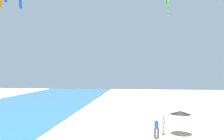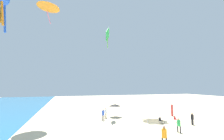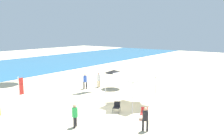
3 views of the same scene
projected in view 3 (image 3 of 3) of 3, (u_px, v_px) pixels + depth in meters
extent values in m
cube|color=beige|center=(107.00, 113.00, 18.70)|extent=(120.00, 120.00, 0.10)
cylinder|color=#B7B7BC|center=(133.00, 98.00, 18.22)|extent=(0.07, 0.07, 2.46)
cylinder|color=#B7B7BC|center=(155.00, 91.00, 20.54)|extent=(0.07, 0.07, 2.46)
cylinder|color=#B7B7BC|center=(106.00, 92.00, 20.20)|extent=(0.07, 0.07, 2.46)
cylinder|color=#B7B7BC|center=(129.00, 85.00, 22.52)|extent=(0.07, 0.07, 2.46)
cube|color=silver|center=(131.00, 77.00, 20.16)|extent=(3.58, 3.34, 0.10)
pyramid|color=silver|center=(131.00, 73.00, 20.11)|extent=(3.51, 3.28, 0.50)
cylinder|color=silver|center=(114.00, 79.00, 26.27)|extent=(0.07, 0.06, 2.11)
cone|color=black|center=(114.00, 71.00, 26.13)|extent=(2.07, 2.06, 0.38)
cylinder|color=black|center=(140.00, 118.00, 17.06)|extent=(0.02, 0.02, 0.40)
cylinder|color=black|center=(147.00, 118.00, 16.92)|extent=(0.02, 0.02, 0.40)
cylinder|color=black|center=(141.00, 115.00, 17.55)|extent=(0.02, 0.02, 0.40)
cylinder|color=black|center=(148.00, 116.00, 17.41)|extent=(0.02, 0.02, 0.40)
cube|color=red|center=(144.00, 114.00, 17.20)|extent=(0.67, 0.67, 0.03)
cube|color=red|center=(144.00, 110.00, 17.44)|extent=(0.30, 0.51, 0.41)
cylinder|color=black|center=(112.00, 111.00, 18.48)|extent=(0.02, 0.02, 0.40)
cylinder|color=black|center=(119.00, 111.00, 18.37)|extent=(0.02, 0.02, 0.40)
cylinder|color=black|center=(114.00, 109.00, 18.98)|extent=(0.02, 0.02, 0.40)
cylinder|color=black|center=(120.00, 109.00, 18.88)|extent=(0.02, 0.02, 0.40)
cube|color=black|center=(116.00, 108.00, 18.65)|extent=(0.69, 0.69, 0.03)
cube|color=black|center=(117.00, 104.00, 18.89)|extent=(0.33, 0.50, 0.41)
cylinder|color=silver|center=(20.00, 104.00, 15.18)|extent=(0.06, 0.06, 3.53)
cube|color=red|center=(21.00, 86.00, 15.13)|extent=(0.30, 0.02, 1.10)
cylinder|color=#C6B28C|center=(100.00, 84.00, 27.08)|extent=(0.15, 0.15, 0.79)
cylinder|color=#C6B28C|center=(98.00, 84.00, 26.82)|extent=(0.15, 0.15, 0.79)
cylinder|color=white|center=(99.00, 78.00, 26.83)|extent=(0.41, 0.41, 0.69)
sphere|color=beige|center=(99.00, 73.00, 26.75)|extent=(0.26, 0.26, 0.26)
cylinder|color=black|center=(86.00, 85.00, 26.24)|extent=(0.15, 0.15, 0.78)
cylinder|color=black|center=(84.00, 85.00, 26.35)|extent=(0.15, 0.15, 0.78)
cylinder|color=blue|center=(85.00, 79.00, 26.18)|extent=(0.40, 0.40, 0.67)
sphere|color=beige|center=(85.00, 75.00, 26.10)|extent=(0.25, 0.25, 0.25)
cylinder|color=black|center=(74.00, 123.00, 15.67)|extent=(0.14, 0.14, 0.73)
cylinder|color=black|center=(76.00, 121.00, 15.94)|extent=(0.14, 0.14, 0.73)
cylinder|color=green|center=(75.00, 112.00, 15.69)|extent=(0.38, 0.38, 0.63)
sphere|color=tan|center=(75.00, 106.00, 15.62)|extent=(0.24, 0.24, 0.24)
cylinder|color=black|center=(143.00, 125.00, 15.22)|extent=(0.14, 0.14, 0.73)
cylinder|color=black|center=(147.00, 126.00, 15.13)|extent=(0.14, 0.14, 0.73)
cylinder|color=black|center=(145.00, 116.00, 15.07)|extent=(0.38, 0.38, 0.64)
sphere|color=tan|center=(146.00, 109.00, 14.99)|extent=(0.24, 0.24, 0.24)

